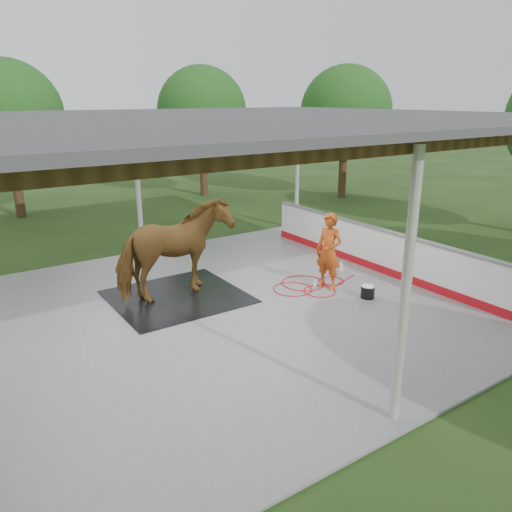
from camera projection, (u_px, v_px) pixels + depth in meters
ground at (225, 310)px, 10.87m from camera, size 100.00×100.00×0.00m
concrete_slab at (225, 309)px, 10.86m from camera, size 12.00×10.00×0.05m
pavilion_structure at (221, 122)px, 9.66m from camera, size 12.60×10.60×4.05m
dasher_board at (375, 249)px, 13.14m from camera, size 0.16×8.00×1.15m
tree_belt at (212, 129)px, 10.58m from camera, size 28.00×28.00×5.80m
rubber_mat at (177, 296)px, 11.44m from camera, size 2.87×2.69×0.02m
horse at (175, 250)px, 11.10m from camera, size 2.70×1.41×2.20m
handler at (329, 251)px, 11.75m from camera, size 0.60×0.76×1.82m
wash_bucket at (368, 292)px, 11.36m from camera, size 0.31×0.31×0.29m
soap_bottle_a at (341, 266)px, 13.02m from camera, size 0.17×0.17×0.31m
soap_bottle_b at (315, 283)px, 12.04m from camera, size 0.12×0.12×0.19m
hose_coil at (307, 286)px, 12.08m from camera, size 2.40×1.56×0.02m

